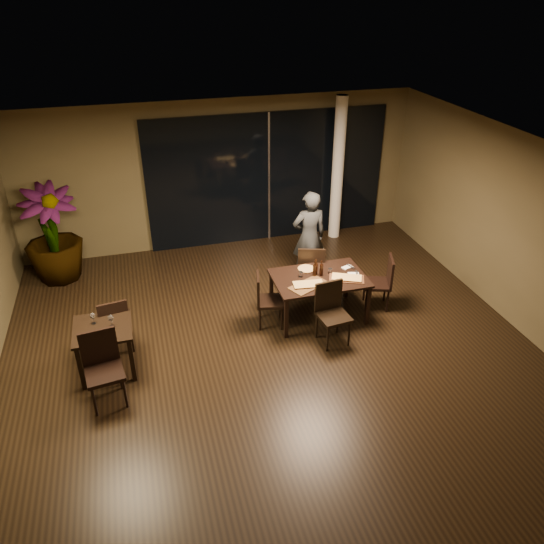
{
  "coord_description": "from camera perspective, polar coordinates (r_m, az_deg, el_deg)",
  "views": [
    {
      "loc": [
        -1.73,
        -6.15,
        5.07
      ],
      "look_at": [
        0.16,
        0.66,
        1.05
      ],
      "focal_mm": 35.0,
      "sensor_mm": 36.0,
      "label": 1
    }
  ],
  "objects": [
    {
      "name": "chair_side_near",
      "position": [
        7.41,
        -17.76,
        -9.39
      ],
      "size": [
        0.54,
        0.54,
        1.04
      ],
      "rotation": [
        0.0,
        0.0,
        0.14
      ],
      "color": "black",
      "rests_on": "ground"
    },
    {
      "name": "bottle_b",
      "position": [
        8.62,
        5.34,
        0.41
      ],
      "size": [
        0.06,
        0.06,
        0.27
      ],
      "primitive_type": null,
      "color": "black",
      "rests_on": "main_table"
    },
    {
      "name": "column",
      "position": [
        11.22,
        7.08,
        10.85
      ],
      "size": [
        0.24,
        0.24,
        3.0
      ],
      "primitive_type": "cylinder",
      "color": "white",
      "rests_on": "ground"
    },
    {
      "name": "chair_side_far",
      "position": [
        8.27,
        -16.63,
        -5.21
      ],
      "size": [
        0.49,
        0.49,
        0.93
      ],
      "rotation": [
        0.0,
        0.0,
        3.29
      ],
      "color": "black",
      "rests_on": "ground"
    },
    {
      "name": "napkin_far",
      "position": [
        8.96,
        8.08,
        0.51
      ],
      "size": [
        0.2,
        0.16,
        0.01
      ],
      "primitive_type": "cube",
      "rotation": [
        0.0,
        0.0,
        0.36
      ],
      "color": "white",
      "rests_on": "main_table"
    },
    {
      "name": "wine_glass_b",
      "position": [
        7.72,
        -16.91,
        -5.08
      ],
      "size": [
        0.08,
        0.08,
        0.18
      ],
      "primitive_type": null,
      "color": "white",
      "rests_on": "side_table"
    },
    {
      "name": "bottle_c",
      "position": [
        8.62,
        4.73,
        0.52
      ],
      "size": [
        0.06,
        0.06,
        0.28
      ],
      "primitive_type": null,
      "color": "black",
      "rests_on": "main_table"
    },
    {
      "name": "wall_back",
      "position": [
        10.95,
        -5.66,
        10.45
      ],
      "size": [
        8.0,
        0.1,
        3.0
      ],
      "primitive_type": "cube",
      "color": "brown",
      "rests_on": "ground"
    },
    {
      "name": "napkin_near",
      "position": [
        8.77,
        8.75,
        -0.21
      ],
      "size": [
        0.2,
        0.14,
        0.01
      ],
      "primitive_type": "cube",
      "rotation": [
        0.0,
        0.0,
        -0.26
      ],
      "color": "white",
      "rests_on": "main_table"
    },
    {
      "name": "main_table",
      "position": [
        8.67,
        5.1,
        -0.98
      ],
      "size": [
        1.5,
        1.0,
        0.75
      ],
      "color": "black",
      "rests_on": "ground"
    },
    {
      "name": "pizza_board_left",
      "position": [
        8.38,
        3.92,
        -1.44
      ],
      "size": [
        0.7,
        0.56,
        0.01
      ],
      "primitive_type": "cube",
      "rotation": [
        0.0,
        0.0,
        0.46
      ],
      "color": "#492F17",
      "rests_on": "main_table"
    },
    {
      "name": "ceiling",
      "position": [
        6.71,
        0.18,
        11.83
      ],
      "size": [
        8.0,
        8.0,
        0.04
      ],
      "primitive_type": "cube",
      "color": "silver",
      "rests_on": "wall_back"
    },
    {
      "name": "window_panel",
      "position": [
        11.12,
        -0.38,
        10.07
      ],
      "size": [
        5.0,
        0.06,
        2.7
      ],
      "primitive_type": "cube",
      "color": "black",
      "rests_on": "ground"
    },
    {
      "name": "diner",
      "position": [
        9.69,
        4.0,
        3.82
      ],
      "size": [
        0.59,
        0.39,
        1.73
      ],
      "primitive_type": "imported",
      "rotation": [
        0.0,
        0.0,
        3.14
      ],
      "color": "#292B2D",
      "rests_on": "ground"
    },
    {
      "name": "round_pizza",
      "position": [
        8.84,
        3.71,
        0.33
      ],
      "size": [
        0.27,
        0.27,
        0.01
      ],
      "primitive_type": "cylinder",
      "color": "#C33C15",
      "rests_on": "main_table"
    },
    {
      "name": "wall_right",
      "position": [
        9.17,
        25.4,
        3.69
      ],
      "size": [
        0.1,
        8.0,
        3.0
      ],
      "primitive_type": "cube",
      "color": "brown",
      "rests_on": "ground"
    },
    {
      "name": "ground",
      "position": [
        8.16,
        0.14,
        -8.8
      ],
      "size": [
        8.0,
        8.0,
        0.0
      ],
      "primitive_type": "plane",
      "color": "black",
      "rests_on": "ground"
    },
    {
      "name": "pizza_board_right",
      "position": [
        8.62,
        8.03,
        -0.71
      ],
      "size": [
        0.62,
        0.47,
        0.01
      ],
      "primitive_type": "cube",
      "rotation": [
        0.0,
        0.0,
        -0.39
      ],
      "color": "#492817",
      "rests_on": "main_table"
    },
    {
      "name": "chair_main_right",
      "position": [
        9.15,
        11.8,
        -0.83
      ],
      "size": [
        0.55,
        0.55,
        0.94
      ],
      "rotation": [
        0.0,
        0.0,
        -1.9
      ],
      "color": "black",
      "rests_on": "ground"
    },
    {
      "name": "side_napkin",
      "position": [
        7.59,
        -17.33,
        -6.58
      ],
      "size": [
        0.19,
        0.13,
        0.01
      ],
      "primitive_type": "cube",
      "rotation": [
        0.0,
        0.0,
        -0.11
      ],
      "color": "silver",
      "rests_on": "side_table"
    },
    {
      "name": "chair_main_left",
      "position": [
        8.51,
        -0.74,
        -2.74
      ],
      "size": [
        0.51,
        0.51,
        0.92
      ],
      "rotation": [
        0.0,
        0.0,
        1.35
      ],
      "color": "black",
      "rests_on": "ground"
    },
    {
      "name": "tumbler_right",
      "position": [
        8.75,
        6.26,
        0.13
      ],
      "size": [
        0.07,
        0.07,
        0.08
      ],
      "primitive_type": "cylinder",
      "color": "white",
      "rests_on": "main_table"
    },
    {
      "name": "chair_main_far",
      "position": [
        9.27,
        4.2,
        0.39
      ],
      "size": [
        0.58,
        0.58,
        1.0
      ],
      "rotation": [
        0.0,
        0.0,
        2.82
      ],
      "color": "black",
      "rests_on": "ground"
    },
    {
      "name": "tumbler_left",
      "position": [
        8.61,
        3.11,
        -0.24
      ],
      "size": [
        0.07,
        0.07,
        0.08
      ],
      "primitive_type": "cylinder",
      "color": "white",
      "rests_on": "main_table"
    },
    {
      "name": "side_table",
      "position": [
        7.87,
        -17.67,
        -6.43
      ],
      "size": [
        0.8,
        0.8,
        0.75
      ],
      "color": "black",
      "rests_on": "ground"
    },
    {
      "name": "chair_main_near",
      "position": [
        8.21,
        6.39,
        -4.02
      ],
      "size": [
        0.5,
        0.5,
        0.98
      ],
      "rotation": [
        0.0,
        0.0,
        0.11
      ],
      "color": "black",
      "rests_on": "ground"
    },
    {
      "name": "potted_plant",
      "position": [
        10.45,
        -22.59,
        3.75
      ],
      "size": [
        1.24,
        1.24,
        1.82
      ],
      "primitive_type": "imported",
      "rotation": [
        0.0,
        0.0,
        0.31
      ],
      "color": "#1D531B",
      "rests_on": "ground"
    },
    {
      "name": "oblong_pizza_left",
      "position": [
        8.37,
        3.93,
        -1.34
      ],
      "size": [
        0.48,
        0.26,
        0.02
      ],
      "primitive_type": null,
      "rotation": [
        0.0,
        0.0,
        -0.12
      ],
      "color": "maroon",
      "rests_on": "pizza_board_left"
    },
    {
      "name": "bottle_a",
      "position": [
        8.58,
        4.62,
        0.36
      ],
      "size": [
        0.06,
        0.06,
        0.28
      ],
      "primitive_type": null,
      "color": "black",
      "rests_on": "main_table"
    },
    {
      "name": "wine_glass_a",
      "position": [
        7.87,
        -18.69,
        -4.79
      ],
      "size": [
        0.07,
        0.07,
        0.16
      ],
      "primitive_type": null,
      "color": "white",
      "rests_on": "side_table"
    },
    {
      "name": "wall_front",
      "position": [
        4.49,
        15.66,
        -24.68
      ],
      "size": [
        8.0,
        0.1,
        3.0
      ],
      "primitive_type": "cube",
      "color": "brown",
      "rests_on": "ground"
    },
    {
      "name": "oblong_pizza_right",
      "position": [
        8.62,
        8.04,
        -0.62
      ],
      "size": [
        0.5,
        0.38,
        0.02
      ],
      "primitive_type": null,
      "rotation": [
        0.0,
        0.0,
        -0.44
      ],
      "color": "maroon",
      "rests_on": "pizza_board_right"
    }
  ]
}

